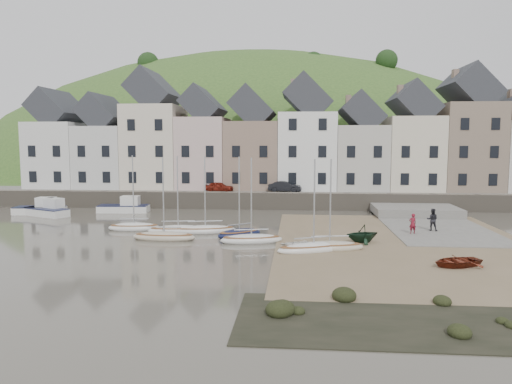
# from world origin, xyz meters

# --- Properties ---
(ground) EXTENTS (160.00, 160.00, 0.00)m
(ground) POSITION_xyz_m (0.00, 0.00, 0.00)
(ground) COLOR #454136
(ground) RESTS_ON ground
(quay_land) EXTENTS (90.00, 30.00, 1.50)m
(quay_land) POSITION_xyz_m (0.00, 32.00, 0.75)
(quay_land) COLOR #345823
(quay_land) RESTS_ON ground
(quay_street) EXTENTS (70.00, 7.00, 0.10)m
(quay_street) POSITION_xyz_m (0.00, 20.50, 1.55)
(quay_street) COLOR slate
(quay_street) RESTS_ON quay_land
(seawall) EXTENTS (70.00, 1.20, 1.80)m
(seawall) POSITION_xyz_m (0.00, 17.00, 0.90)
(seawall) COLOR slate
(seawall) RESTS_ON ground
(beach) EXTENTS (18.00, 26.00, 0.06)m
(beach) POSITION_xyz_m (11.00, 0.00, 0.03)
(beach) COLOR #736246
(beach) RESTS_ON ground
(slipway) EXTENTS (8.00, 18.00, 0.12)m
(slipway) POSITION_xyz_m (15.00, 8.00, 0.06)
(slipway) COLOR slate
(slipway) RESTS_ON ground
(hillside) EXTENTS (134.40, 84.00, 84.00)m
(hillside) POSITION_xyz_m (-5.00, 60.00, -17.99)
(hillside) COLOR #345823
(hillside) RESTS_ON ground
(townhouse_terrace) EXTENTS (61.05, 8.00, 13.93)m
(townhouse_terrace) POSITION_xyz_m (1.76, 24.00, 7.32)
(townhouse_terrace) COLOR silver
(townhouse_terrace) RESTS_ON quay_land
(sailboat_0) EXTENTS (4.35, 2.00, 6.32)m
(sailboat_0) POSITION_xyz_m (-9.84, 3.81, 0.26)
(sailboat_0) COLOR white
(sailboat_0) RESTS_ON ground
(sailboat_1) EXTENTS (4.95, 2.31, 6.32)m
(sailboat_1) POSITION_xyz_m (-5.94, 2.94, 0.26)
(sailboat_1) COLOR white
(sailboat_1) RESTS_ON ground
(sailboat_2) EXTENTS (4.76, 1.61, 6.32)m
(sailboat_2) POSITION_xyz_m (-6.32, 0.19, 0.26)
(sailboat_2) COLOR #C3B69C
(sailboat_2) RESTS_ON ground
(sailboat_3) EXTENTS (5.15, 2.66, 6.32)m
(sailboat_3) POSITION_xyz_m (-3.79, 3.09, 0.26)
(sailboat_3) COLOR white
(sailboat_3) RESTS_ON ground
(sailboat_4) EXTENTS (4.73, 2.42, 6.32)m
(sailboat_4) POSITION_xyz_m (0.20, -0.25, 0.26)
(sailboat_4) COLOR white
(sailboat_4) RESTS_ON ground
(sailboat_5) EXTENTS (3.85, 3.53, 6.32)m
(sailboat_5) POSITION_xyz_m (-0.92, 1.87, 0.27)
(sailboat_5) COLOR #121839
(sailboat_5) RESTS_ON ground
(sailboat_6) EXTENTS (5.34, 3.41, 6.32)m
(sailboat_6) POSITION_xyz_m (4.57, -2.75, 0.26)
(sailboat_6) COLOR white
(sailboat_6) RESTS_ON ground
(sailboat_7) EXTENTS (4.77, 2.17, 6.32)m
(sailboat_7) POSITION_xyz_m (5.65, -2.24, 0.26)
(sailboat_7) COLOR #C3B69C
(sailboat_7) RESTS_ON ground
(motorboat_0) EXTENTS (5.02, 2.00, 1.70)m
(motorboat_0) POSITION_xyz_m (-22.01, 11.55, 0.58)
(motorboat_0) COLOR white
(motorboat_0) RESTS_ON ground
(motorboat_1) EXTENTS (5.31, 3.74, 1.70)m
(motorboat_1) POSITION_xyz_m (-20.84, 10.64, 0.58)
(motorboat_1) COLOR white
(motorboat_1) RESTS_ON ground
(motorboat_2) EXTENTS (5.20, 2.10, 1.70)m
(motorboat_2) POSITION_xyz_m (-14.08, 13.46, 0.58)
(motorboat_2) COLOR white
(motorboat_2) RESTS_ON ground
(rowboat_white) EXTENTS (3.11, 2.36, 0.61)m
(rowboat_white) POSITION_xyz_m (3.80, -2.29, 0.36)
(rowboat_white) COLOR white
(rowboat_white) RESTS_ON beach
(rowboat_green) EXTENTS (3.08, 2.89, 1.30)m
(rowboat_green) POSITION_xyz_m (8.09, 0.19, 0.71)
(rowboat_green) COLOR black
(rowboat_green) RESTS_ON beach
(rowboat_red) EXTENTS (3.50, 3.02, 0.61)m
(rowboat_red) POSITION_xyz_m (12.65, -6.10, 0.37)
(rowboat_red) COLOR maroon
(rowboat_red) RESTS_ON beach
(person_red) EXTENTS (0.64, 0.50, 1.57)m
(person_red) POSITION_xyz_m (12.39, 3.61, 0.90)
(person_red) COLOR maroon
(person_red) RESTS_ON slipway
(person_dark) EXTENTS (1.01, 0.88, 1.78)m
(person_dark) POSITION_xyz_m (14.25, 4.99, 1.01)
(person_dark) COLOR black
(person_dark) RESTS_ON slipway
(car_left) EXTENTS (3.32, 1.57, 1.10)m
(car_left) POSITION_xyz_m (-5.33, 19.50, 2.15)
(car_left) COLOR maroon
(car_left) RESTS_ON quay_street
(car_right) EXTENTS (3.77, 1.64, 1.21)m
(car_right) POSITION_xyz_m (2.07, 19.50, 2.20)
(car_right) COLOR black
(car_right) RESTS_ON quay_street
(shore_rocks) EXTENTS (14.00, 6.09, 0.76)m
(shore_rocks) POSITION_xyz_m (6.60, -14.59, 0.12)
(shore_rocks) COLOR black
(shore_rocks) RESTS_ON ground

